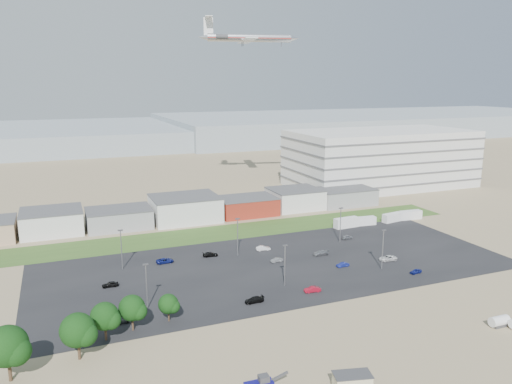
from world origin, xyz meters
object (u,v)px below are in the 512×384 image
storage_tank_nw (499,321)px  box_trailer_a (346,223)px  parked_car_9 (165,261)px  parked_car_7 (277,260)px  parked_car_5 (110,284)px  parked_car_12 (321,253)px  parked_car_13 (312,289)px  parked_car_10 (120,320)px  parked_car_3 (254,300)px  parked_car_0 (388,258)px  parked_car_2 (416,271)px  parked_car_1 (343,265)px  parked_car_11 (263,248)px  tree_far_left (7,351)px  parked_car_6 (210,254)px  airliner (249,38)px  portable_shed (352,383)px  parked_car_8 (347,237)px

storage_tank_nw → box_trailer_a: (9.03, 68.72, 0.42)m
parked_car_9 → parked_car_7: bearing=-112.8°
parked_car_5 → parked_car_9: (14.84, 10.73, 0.00)m
parked_car_7 → parked_car_12: bearing=85.3°
parked_car_5 → parked_car_13: 46.03m
parked_car_7 → parked_car_9: parked_car_9 is taller
parked_car_9 → parked_car_12: 41.63m
parked_car_9 → parked_car_10: size_ratio=1.06×
parked_car_3 → storage_tank_nw: bearing=53.7°
parked_car_0 → parked_car_2: 10.10m
parked_car_10 → box_trailer_a: bearing=-60.6°
storage_tank_nw → parked_car_10: 73.02m
parked_car_5 → parked_car_1: bearing=83.2°
parked_car_11 → parked_car_1: bearing=-136.8°
box_trailer_a → parked_car_3: box_trailer_a is taller
parked_car_10 → parked_car_12: bearing=-68.8°
storage_tank_nw → parked_car_1: 40.09m
box_trailer_a → parked_car_1: 36.13m
storage_tank_nw → parked_car_0: size_ratio=0.81×
parked_car_12 → tree_far_left: bearing=-64.4°
parked_car_5 → parked_car_6: bearing=114.4°
airliner → parked_car_12: (-11.07, -81.47, -62.67)m
box_trailer_a → parked_car_2: box_trailer_a is taller
parked_car_7 → parked_car_11: 9.84m
parked_car_10 → parked_car_12: 58.83m
parked_car_2 → parked_car_7: parked_car_7 is taller
tree_far_left → parked_car_5: tree_far_left is taller
parked_car_3 → parked_car_5: 34.02m
storage_tank_nw → parked_car_9: (-52.17, 58.20, -0.53)m
portable_shed → parked_car_2: (40.72, 35.09, -0.91)m
parked_car_11 → parked_car_10: bearing=132.0°
parked_car_1 → parked_car_3: (-28.65, -11.16, 0.05)m
parked_car_2 → parked_car_10: (-70.48, 0.63, 0.07)m
parked_car_3 → parked_car_6: size_ratio=1.02×
storage_tank_nw → parked_car_2: 28.20m
parked_car_7 → storage_tank_nw: bearing=21.5°
parked_car_10 → portable_shed: bearing=-138.6°
airliner → parked_car_13: (-24.80, -102.15, -62.70)m
parked_car_9 → parked_car_5: bearing=123.6°
parked_car_6 → box_trailer_a: bearing=-73.3°
parked_car_11 → portable_shed: bearing=176.4°
parked_car_0 → parked_car_9: size_ratio=1.05×
portable_shed → storage_tank_nw: (37.42, 7.09, -0.30)m
tree_far_left → parked_car_0: size_ratio=2.20×
tree_far_left → parked_car_1: size_ratio=3.08×
parked_car_8 → parked_car_12: size_ratio=0.83×
airliner → parked_car_11: bearing=-95.1°
parked_car_8 → tree_far_left: bearing=109.6°
parked_car_5 → parked_car_7: bearing=92.9°
parked_car_9 → parked_car_0: bearing=-112.5°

